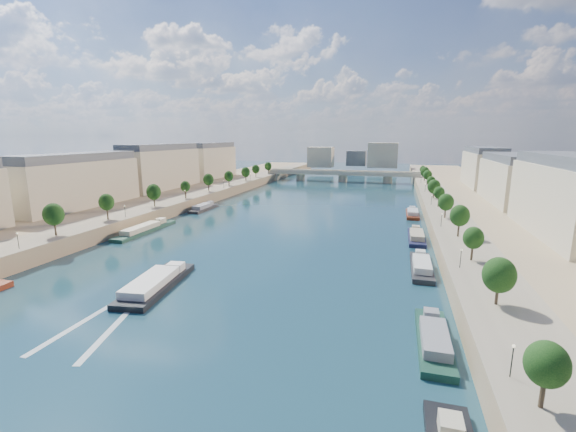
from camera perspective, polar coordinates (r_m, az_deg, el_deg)
The scene contains 17 objects.
ground at distance 150.01m, azimuth 0.64°, elevation -0.93°, with size 700.00×700.00×0.00m, color #0B2934.
quay_left at distance 181.79m, azimuth -21.83°, elevation 1.27°, with size 44.00×520.00×5.00m, color #9E8460.
quay_right at distance 148.34m, azimuth 28.58°, elevation -1.55°, with size 44.00×520.00×5.00m, color #9E8460.
pave_left at distance 172.67m, azimuth -17.94°, elevation 1.89°, with size 14.00×520.00×0.10m, color gray.
pave_right at distance 145.16m, azimuth 22.92°, elevation -0.27°, with size 14.00×520.00×0.10m, color gray.
trees_left at distance 172.43m, azimuth -17.13°, elevation 3.75°, with size 4.80×268.80×8.26m.
trees_right at distance 153.79m, azimuth 21.91°, elevation 2.50°, with size 4.80×268.80×8.26m.
lamps_left at distance 161.58m, azimuth -18.62°, elevation 2.18°, with size 0.36×200.36×4.28m.
lamps_right at distance 149.05m, azimuth 21.06°, elevation 1.24°, with size 0.36×200.36×4.28m.
buildings_left at distance 197.39m, azimuth -23.03°, elevation 6.04°, with size 16.00×226.00×23.20m.
buildings_right at distance 161.01m, azimuth 32.68°, elevation 4.02°, with size 16.00×226.00×23.20m.
skyline at distance 362.91m, azimuth 10.39°, elevation 8.70°, with size 79.00×42.00×22.00m.
bridge at distance 286.46m, azimuth 8.13°, elevation 6.07°, with size 112.00×12.00×8.15m.
tour_barge at distance 91.38m, azimuth -18.98°, elevation -9.44°, with size 10.76×26.49×3.64m.
wake at distance 79.86m, azimuth -25.90°, elevation -13.88°, with size 11.07×26.01×0.04m.
moored_barges_left at distance 122.18m, azimuth -28.47°, elevation -4.95°, with size 5.00×159.69×3.60m.
moored_barges_right at distance 100.03m, azimuth 19.25°, elevation -7.67°, with size 5.00×157.52×3.60m.
Camera 1 is at (38.35, -41.21, 33.02)m, focal length 24.00 mm.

